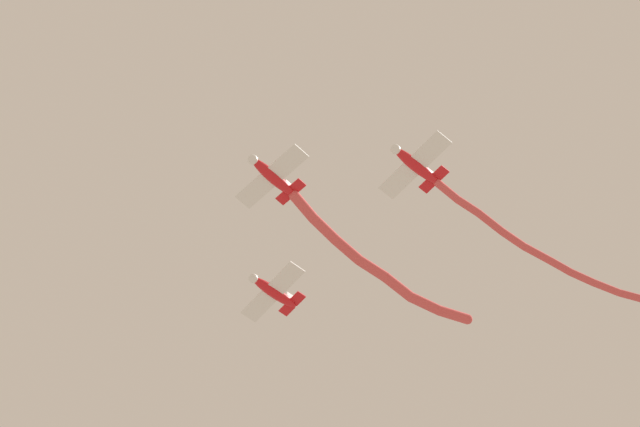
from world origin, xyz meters
TOP-DOWN VIEW (x-y plane):
  - airplane_lead at (2.15, -1.87)m, footprint 5.56×7.25m
  - smoke_trail_lead at (-9.61, -5.28)m, footprint 19.95×4.77m
  - airplane_left_wing at (-7.80, 4.53)m, footprint 5.53×7.27m
  - smoke_trail_left_wing at (-23.12, 1.77)m, footprint 26.56×3.67m
  - airplane_right_wing at (-3.18, -12.45)m, footprint 5.52×7.27m

SIDE VIEW (x-z plane):
  - smoke_trail_lead at x=-9.61m, z-range 87.79..89.96m
  - airplane_lead at x=2.15m, z-range 88.82..90.61m
  - airplane_left_wing at x=-7.80m, z-range 88.82..90.61m
  - airplane_right_wing at x=-3.18m, z-range 89.12..90.91m
  - smoke_trail_left_wing at x=-23.12m, z-range 89.37..91.99m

